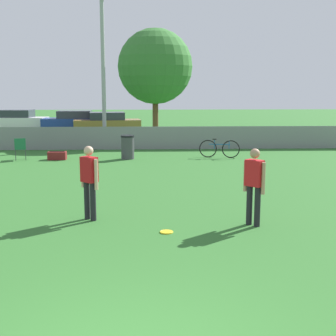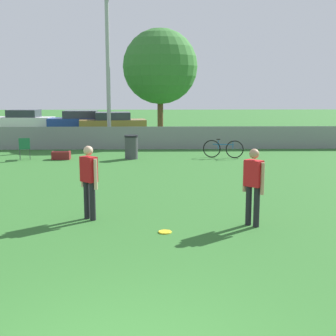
# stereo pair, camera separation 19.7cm
# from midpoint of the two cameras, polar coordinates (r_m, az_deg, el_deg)

# --- Properties ---
(fence_backline) EXTENTS (20.66, 0.07, 1.21)m
(fence_backline) POSITION_cam_midpoint_polar(r_m,az_deg,el_deg) (22.61, -2.25, 3.68)
(fence_backline) COLOR gray
(fence_backline) RESTS_ON ground_plane
(light_pole) EXTENTS (0.90, 0.36, 7.62)m
(light_pole) POSITION_cam_midpoint_polar(r_m,az_deg,el_deg) (24.16, -7.13, 13.50)
(light_pole) COLOR #9E9EA3
(light_pole) RESTS_ON ground_plane
(tree_near_pole) EXTENTS (4.13, 4.13, 6.17)m
(tree_near_pole) POSITION_cam_midpoint_polar(r_m,az_deg,el_deg) (26.36, -0.74, 12.26)
(tree_near_pole) COLOR brown
(tree_near_pole) RESTS_ON ground_plane
(player_thrower_red) EXTENTS (0.42, 0.41, 1.67)m
(player_thrower_red) POSITION_cam_midpoint_polar(r_m,az_deg,el_deg) (10.54, -9.08, -1.17)
(player_thrower_red) COLOR black
(player_thrower_red) RESTS_ON ground_plane
(player_defender_red) EXTENTS (0.41, 0.42, 1.67)m
(player_defender_red) POSITION_cam_midpoint_polar(r_m,az_deg,el_deg) (10.10, 10.91, -1.71)
(player_defender_red) COLOR black
(player_defender_red) RESTS_ON ground_plane
(frisbee_disc) EXTENTS (0.27, 0.27, 0.03)m
(frisbee_disc) POSITION_cam_midpoint_polar(r_m,az_deg,el_deg) (9.69, 0.22, -7.79)
(frisbee_disc) COLOR yellow
(frisbee_disc) RESTS_ON ground_plane
(folding_chair_sideline) EXTENTS (0.54, 0.54, 0.91)m
(folding_chair_sideline) POSITION_cam_midpoint_polar(r_m,az_deg,el_deg) (20.14, -16.82, 2.47)
(folding_chair_sideline) COLOR #333338
(folding_chair_sideline) RESTS_ON ground_plane
(bicycle_sideline) EXTENTS (1.69, 0.51, 0.81)m
(bicycle_sideline) POSITION_cam_midpoint_polar(r_m,az_deg,el_deg) (19.97, 7.03, 2.34)
(bicycle_sideline) COLOR black
(bicycle_sideline) RESTS_ON ground_plane
(trash_bin) EXTENTS (0.56, 0.56, 0.99)m
(trash_bin) POSITION_cam_midpoint_polar(r_m,az_deg,el_deg) (19.59, -4.21, 2.58)
(trash_bin) COLOR #3F3F44
(trash_bin) RESTS_ON ground_plane
(gear_bag_sideline) EXTENTS (0.74, 0.41, 0.36)m
(gear_bag_sideline) POSITION_cam_midpoint_polar(r_m,az_deg,el_deg) (19.92, -12.61, 1.52)
(gear_bag_sideline) COLOR maroon
(gear_bag_sideline) RESTS_ON ground_plane
(parked_car_white) EXTENTS (4.19, 2.01, 1.41)m
(parked_car_white) POSITION_cam_midpoint_polar(r_m,az_deg,el_deg) (34.94, -16.99, 5.62)
(parked_car_white) COLOR black
(parked_car_white) RESTS_ON ground_plane
(parked_car_blue) EXTENTS (4.38, 1.77, 1.39)m
(parked_car_blue) POSITION_cam_midpoint_polar(r_m,az_deg,el_deg) (33.05, -10.41, 5.66)
(parked_car_blue) COLOR black
(parked_car_blue) RESTS_ON ground_plane
(parked_car_tan) EXTENTS (4.56, 2.28, 1.35)m
(parked_car_tan) POSITION_cam_midpoint_polar(r_m,az_deg,el_deg) (31.50, -6.58, 5.52)
(parked_car_tan) COLOR black
(parked_car_tan) RESTS_ON ground_plane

